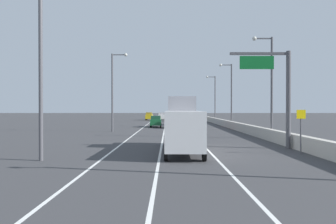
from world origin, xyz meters
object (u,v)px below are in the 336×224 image
lamp_post_right_second (268,80)px  car_yellow_0 (148,116)px  car_blue_5 (171,120)px  overhead_sign_gantry (278,87)px  box_truck (181,126)px  car_red_2 (173,122)px  speed_advisory_sign (300,128)px  lamp_post_left_near (44,59)px  lamp_post_left_mid (113,87)px  car_green_1 (155,121)px  car_white_3 (160,116)px  lamp_post_right_fourth (213,96)px  car_gray_4 (170,117)px  lamp_post_right_third (229,91)px

lamp_post_right_second → car_yellow_0: lamp_post_right_second is taller
car_blue_5 → car_yellow_0: bearing=102.9°
overhead_sign_gantry → lamp_post_right_second: 8.76m
box_truck → car_red_2: bearing=90.3°
car_blue_5 → box_truck: size_ratio=0.42×
box_truck → overhead_sign_gantry: bearing=11.0°
speed_advisory_sign → lamp_post_left_near: (-16.22, -2.66, 4.24)m
lamp_post_left_mid → car_green_1: 13.05m
speed_advisory_sign → car_white_3: 67.69m
car_yellow_0 → lamp_post_right_fourth: bearing=-39.6°
car_green_1 → car_blue_5: car_blue_5 is taller
car_gray_4 → car_blue_5: 19.17m
speed_advisory_sign → box_truck: 8.06m
car_red_2 → car_gray_4: (-0.16, 28.84, 0.07)m
overhead_sign_gantry → car_blue_5: overhead_sign_gantry is taller
lamp_post_right_third → lamp_post_right_fourth: 20.17m
lamp_post_right_third → lamp_post_right_fourth: same height
car_red_2 → car_white_3: car_white_3 is taller
lamp_post_right_second → lamp_post_left_mid: 20.30m
car_yellow_0 → box_truck: 63.38m
car_green_1 → car_red_2: (2.95, -3.06, 0.04)m
lamp_post_left_near → lamp_post_left_mid: (0.06, 24.21, 0.00)m
car_red_2 → car_white_3: (-2.67, 37.49, 0.01)m
car_red_2 → car_blue_5: size_ratio=0.97×
speed_advisory_sign → car_blue_5: (-8.13, 39.01, -0.78)m
lamp_post_right_second → lamp_post_left_near: size_ratio=1.00×
overhead_sign_gantry → speed_advisory_sign: bearing=-81.8°
car_green_1 → car_red_2: car_red_2 is taller
car_gray_4 → box_truck: bearing=-89.7°
car_green_1 → car_red_2: bearing=-46.1°
lamp_post_right_second → box_truck: bearing=-133.4°
lamp_post_left_mid → car_white_3: 45.88m
lamp_post_right_third → lamp_post_left_near: 38.55m
speed_advisory_sign → lamp_post_left_mid: size_ratio=0.29×
lamp_post_right_fourth → car_gray_4: (-9.73, 6.32, -4.94)m
overhead_sign_gantry → lamp_post_right_third: 28.71m
lamp_post_right_second → lamp_post_left_mid: same height
lamp_post_left_near → car_white_3: size_ratio=2.44×
car_gray_4 → box_truck: size_ratio=0.46×
lamp_post_right_fourth → car_green_1: size_ratio=2.37×
lamp_post_right_fourth → box_truck: (-9.42, -50.25, -4.18)m
lamp_post_right_fourth → lamp_post_left_near: 57.33m
car_green_1 → box_truck: 30.96m
lamp_post_right_second → lamp_post_right_fourth: (0.04, 40.35, 0.00)m
lamp_post_right_fourth → car_yellow_0: bearing=140.4°
overhead_sign_gantry → car_white_3: bearing=99.2°
lamp_post_right_second → car_yellow_0: (-15.48, 53.18, -4.98)m
car_white_3 → car_blue_5: 27.94m
car_green_1 → car_blue_5: bearing=66.6°
lamp_post_right_fourth → car_gray_4: lamp_post_right_fourth is taller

